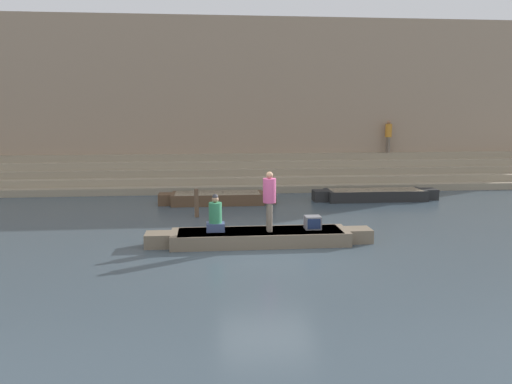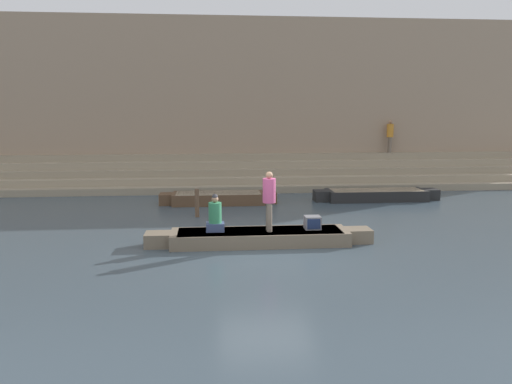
% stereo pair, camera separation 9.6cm
% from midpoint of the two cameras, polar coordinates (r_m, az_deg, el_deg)
% --- Properties ---
extents(ground_plane, '(120.00, 120.00, 0.00)m').
position_cam_midpoint_polar(ground_plane, '(13.35, 0.98, -6.85)').
color(ground_plane, '#3D4C56').
extents(ghat_steps, '(36.00, 3.08, 1.56)m').
position_cam_midpoint_polar(ghat_steps, '(24.20, -2.01, 1.88)').
color(ghat_steps, gray).
rests_on(ghat_steps, ground).
extents(back_wall, '(34.20, 1.28, 8.23)m').
position_cam_midpoint_polar(back_wall, '(25.72, -2.29, 10.18)').
color(back_wall, tan).
rests_on(back_wall, ground).
extents(rowboat_main, '(6.35, 1.34, 0.39)m').
position_cam_midpoint_polar(rowboat_main, '(14.05, 0.27, -5.14)').
color(rowboat_main, '#756651').
rests_on(rowboat_main, ground).
extents(person_standing, '(0.36, 0.36, 1.67)m').
position_cam_midpoint_polar(person_standing, '(13.79, 1.34, -0.59)').
color(person_standing, '#756656').
rests_on(person_standing, rowboat_main).
extents(person_rowing, '(0.50, 0.40, 1.05)m').
position_cam_midpoint_polar(person_rowing, '(13.91, -4.86, -2.82)').
color(person_rowing, '#3D4C75').
rests_on(person_rowing, rowboat_main).
extents(tv_set, '(0.45, 0.41, 0.37)m').
position_cam_midpoint_polar(tv_set, '(14.26, 6.30, -3.48)').
color(tv_set, slate).
rests_on(tv_set, rowboat_main).
extents(moored_boat_shore, '(5.25, 1.29, 0.44)m').
position_cam_midpoint_polar(moored_boat_shore, '(21.39, 13.32, -0.27)').
color(moored_boat_shore, black).
rests_on(moored_boat_shore, ground).
extents(moored_boat_distant, '(4.67, 1.29, 0.44)m').
position_cam_midpoint_polar(moored_boat_distant, '(20.06, -4.55, -0.67)').
color(moored_boat_distant, brown).
rests_on(moored_boat_distant, ground).
extents(mooring_post, '(0.15, 0.15, 1.00)m').
position_cam_midpoint_polar(mooring_post, '(17.60, -6.97, -1.26)').
color(mooring_post, brown).
rests_on(mooring_post, ground).
extents(person_on_steps, '(0.33, 0.33, 1.65)m').
position_cam_midpoint_polar(person_on_steps, '(26.43, 14.80, 6.42)').
color(person_on_steps, '#756656').
rests_on(person_on_steps, ghat_steps).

